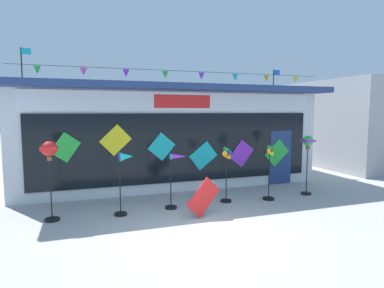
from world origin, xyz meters
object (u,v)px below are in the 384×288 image
object	(u,v)px
wind_spinner_right	(270,171)
wind_spinner_far_right	(308,148)
wind_spinner_far_left	(49,156)
wind_spinner_center_right	(227,166)
wind_spinner_left	(125,171)
display_kite_on_ground	(204,197)
kite_shop_building	(165,134)
wind_spinner_center_left	(175,174)

from	to	relation	value
wind_spinner_right	wind_spinner_far_right	bearing A→B (deg)	6.21
wind_spinner_far_left	wind_spinner_center_right	xyz separation A→B (m)	(4.82, 0.09, -0.53)
wind_spinner_left	wind_spinner_center_right	distance (m)	3.03
wind_spinner_left	display_kite_on_ground	xyz separation A→B (m)	(1.90, -0.81, -0.66)
wind_spinner_left	wind_spinner_center_right	bearing A→B (deg)	4.07
kite_shop_building	wind_spinner_right	xyz separation A→B (m)	(2.23, -4.27, -0.91)
kite_shop_building	wind_spinner_center_left	distance (m)	4.30
wind_spinner_center_right	wind_spinner_right	size ratio (longest dim) A/B	0.99
display_kite_on_ground	wind_spinner_left	bearing A→B (deg)	156.99
wind_spinner_left	display_kite_on_ground	distance (m)	2.16
wind_spinner_far_left	wind_spinner_far_right	xyz separation A→B (m)	(7.69, 0.07, -0.09)
wind_spinner_center_right	wind_spinner_far_left	bearing A→B (deg)	-178.87
wind_spinner_center_right	display_kite_on_ground	size ratio (longest dim) A/B	1.79
wind_spinner_center_right	wind_spinner_far_right	xyz separation A→B (m)	(2.87, -0.03, 0.44)
wind_spinner_right	wind_spinner_far_right	xyz separation A→B (m)	(1.51, 0.16, 0.63)
kite_shop_building	wind_spinner_far_right	xyz separation A→B (m)	(3.74, -4.11, -0.29)
kite_shop_building	wind_spinner_far_right	size ratio (longest dim) A/B	5.72
kite_shop_building	wind_spinner_center_right	world-z (taller)	kite_shop_building
wind_spinner_center_left	wind_spinner_center_right	world-z (taller)	wind_spinner_center_right
wind_spinner_center_right	wind_spinner_right	bearing A→B (deg)	-7.99
wind_spinner_center_left	wind_spinner_right	world-z (taller)	wind_spinner_right
wind_spinner_left	kite_shop_building	bearing A→B (deg)	63.39
wind_spinner_left	wind_spinner_far_right	size ratio (longest dim) A/B	0.86
kite_shop_building	wind_spinner_left	size ratio (longest dim) A/B	6.65
wind_spinner_far_right	display_kite_on_ground	world-z (taller)	wind_spinner_far_right
wind_spinner_far_right	wind_spinner_right	bearing A→B (deg)	-173.79
kite_shop_building	wind_spinner_center_right	xyz separation A→B (m)	(0.87, -4.08, -0.73)
wind_spinner_far_left	kite_shop_building	bearing A→B (deg)	46.60
wind_spinner_center_right	wind_spinner_right	world-z (taller)	wind_spinner_right
kite_shop_building	wind_spinner_far_left	world-z (taller)	kite_shop_building
wind_spinner_left	wind_spinner_center_left	size ratio (longest dim) A/B	1.07
wind_spinner_center_right	wind_spinner_left	bearing A→B (deg)	-175.93
wind_spinner_center_right	display_kite_on_ground	world-z (taller)	wind_spinner_center_right
wind_spinner_far_right	display_kite_on_ground	xyz separation A→B (m)	(-4.00, -1.00, -1.03)
wind_spinner_far_left	wind_spinner_right	distance (m)	6.22
wind_spinner_far_left	wind_spinner_center_right	bearing A→B (deg)	1.13
display_kite_on_ground	kite_shop_building	bearing A→B (deg)	87.14
wind_spinner_center_left	display_kite_on_ground	distance (m)	1.17
wind_spinner_left	wind_spinner_far_right	xyz separation A→B (m)	(5.89, 0.19, 0.36)
kite_shop_building	wind_spinner_right	world-z (taller)	kite_shop_building
wind_spinner_center_right	wind_spinner_far_right	distance (m)	2.90
wind_spinner_center_right	wind_spinner_far_right	bearing A→B (deg)	-0.51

